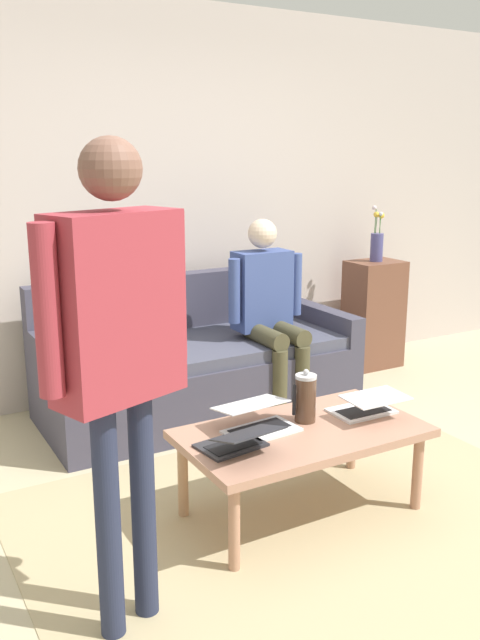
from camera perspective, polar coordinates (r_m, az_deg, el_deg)
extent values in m
plane|color=#BEB28E|center=(3.38, 8.13, -16.35)|extent=(7.68, 7.68, 0.00)
cube|color=tan|center=(3.35, 6.13, -16.44)|extent=(2.64, 2.00, 0.01)
cube|color=#C0B2AA|center=(4.85, -7.54, 9.75)|extent=(7.04, 0.10, 2.70)
cube|color=#3F3D4D|center=(4.52, -3.45, -5.25)|extent=(2.04, 0.91, 0.42)
cube|color=#47485B|center=(4.43, -3.39, -2.27)|extent=(1.80, 0.83, 0.08)
cube|color=#3F3D4D|center=(4.74, -5.60, 1.14)|extent=(2.04, 0.14, 0.46)
cube|color=#3F3D4D|center=(4.92, 6.60, 0.02)|extent=(0.12, 0.91, 0.20)
cube|color=#3F3D4D|center=(4.12, -15.62, -3.16)|extent=(0.12, 0.91, 0.20)
cube|color=tan|center=(3.24, 5.28, -9.49)|extent=(1.15, 0.63, 0.04)
cylinder|color=#AD775E|center=(3.46, 14.73, -12.27)|extent=(0.05, 0.05, 0.39)
cylinder|color=tan|center=(2.91, -0.49, -17.10)|extent=(0.05, 0.05, 0.39)
cylinder|color=#A97B5E|center=(3.80, 9.42, -9.56)|extent=(0.05, 0.05, 0.39)
cylinder|color=tan|center=(3.30, -4.84, -13.14)|extent=(0.05, 0.05, 0.39)
cube|color=silver|center=(3.48, 10.20, -7.55)|extent=(0.31, 0.22, 0.01)
cube|color=black|center=(3.46, 10.38, -7.52)|extent=(0.26, 0.13, 0.00)
cube|color=silver|center=(3.36, 11.37, -6.41)|extent=(0.31, 0.21, 0.01)
cube|color=#1D2533|center=(3.37, 11.33, -6.40)|extent=(0.28, 0.19, 0.01)
cube|color=silver|center=(3.19, 1.83, -9.32)|extent=(0.36, 0.23, 0.01)
cube|color=black|center=(3.20, 1.66, -9.10)|extent=(0.29, 0.15, 0.00)
cube|color=silver|center=(3.22, 0.90, -7.14)|extent=(0.35, 0.22, 0.03)
cube|color=#ADC5EC|center=(3.22, 0.93, -7.15)|extent=(0.32, 0.20, 0.03)
cube|color=#28282D|center=(3.05, -0.79, -10.51)|extent=(0.31, 0.24, 0.01)
cube|color=black|center=(3.03, -0.60, -10.48)|extent=(0.25, 0.15, 0.00)
cube|color=#28282D|center=(2.91, 0.69, -9.56)|extent=(0.30, 0.22, 0.06)
cube|color=white|center=(2.92, 0.65, -9.54)|extent=(0.27, 0.20, 0.05)
cylinder|color=#4C3323|center=(3.29, 5.54, -6.71)|extent=(0.10, 0.10, 0.22)
cylinder|color=#B7B7BC|center=(3.25, 5.59, -4.77)|extent=(0.10, 0.10, 0.02)
sphere|color=#B2B2B7|center=(3.24, 5.60, -4.38)|extent=(0.03, 0.03, 0.03)
cube|color=black|center=(3.25, 4.59, -6.74)|extent=(0.01, 0.01, 0.15)
cube|color=brown|center=(5.55, 11.18, 0.50)|extent=(0.42, 0.32, 0.86)
cylinder|color=#47457F|center=(5.45, 11.45, 6.02)|extent=(0.10, 0.10, 0.22)
cylinder|color=#3D7038|center=(5.44, 11.74, 7.90)|extent=(0.01, 0.02, 0.14)
sphere|color=yellow|center=(5.44, 11.84, 8.62)|extent=(0.05, 0.05, 0.05)
cylinder|color=#3D7038|center=(5.42, 11.73, 7.96)|extent=(0.01, 0.01, 0.15)
sphere|color=silver|center=(5.41, 11.80, 8.76)|extent=(0.03, 0.03, 0.03)
cylinder|color=#3D7038|center=(5.43, 11.35, 8.22)|extent=(0.02, 0.02, 0.20)
sphere|color=silver|center=(5.43, 11.27, 9.26)|extent=(0.04, 0.04, 0.04)
cylinder|color=#3D7038|center=(5.45, 11.42, 7.95)|extent=(0.01, 0.01, 0.14)
sphere|color=gold|center=(5.45, 11.43, 8.71)|extent=(0.05, 0.05, 0.05)
cylinder|color=#242A43|center=(2.49, -11.06, -16.48)|extent=(0.09, 0.09, 0.89)
cylinder|color=#242A43|center=(2.58, -8.16, -15.26)|extent=(0.09, 0.09, 0.89)
cube|color=#A0313B|center=(2.26, -10.36, 1.06)|extent=(0.48, 0.33, 0.63)
cylinder|color=#A0313B|center=(2.11, -15.97, 0.68)|extent=(0.10, 0.10, 0.53)
cylinder|color=#A0313B|center=(2.42, -5.53, 2.84)|extent=(0.10, 0.10, 0.53)
sphere|color=brown|center=(2.21, -10.87, 12.43)|extent=(0.20, 0.20, 0.20)
cylinder|color=#48442C|center=(4.38, 5.22, -5.38)|extent=(0.10, 0.10, 0.50)
cylinder|color=#48442C|center=(4.29, 3.35, -5.77)|extent=(0.10, 0.10, 0.50)
cylinder|color=#48442C|center=(4.43, 3.99, -1.06)|extent=(0.12, 0.40, 0.12)
cylinder|color=#48442C|center=(4.34, 2.11, -1.35)|extent=(0.12, 0.40, 0.12)
cube|color=#3B4D8A|center=(4.48, 1.86, 2.53)|extent=(0.37, 0.20, 0.52)
cylinder|color=#3B4D8A|center=(4.56, 4.74, 3.03)|extent=(0.08, 0.08, 0.42)
cylinder|color=#3B4D8A|center=(4.31, -0.48, 2.45)|extent=(0.08, 0.08, 0.42)
sphere|color=beige|center=(4.42, 1.90, 7.31)|extent=(0.19, 0.19, 0.19)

